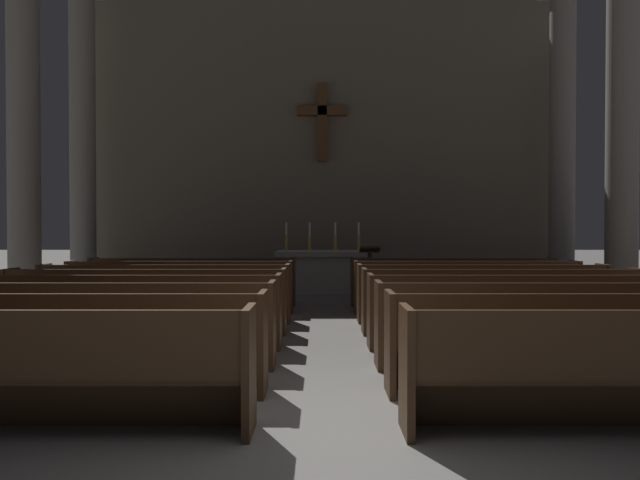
# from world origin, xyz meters

# --- Properties ---
(ground_plane) EXTENTS (80.00, 80.00, 0.00)m
(ground_plane) POSITION_xyz_m (0.00, 0.00, 0.00)
(ground_plane) COLOR slate
(pew_left_row_2) EXTENTS (4.04, 0.50, 0.95)m
(pew_left_row_2) POSITION_xyz_m (-2.58, 1.07, 0.48)
(pew_left_row_2) COLOR #422B19
(pew_left_row_2) RESTS_ON ground
(pew_left_row_3) EXTENTS (4.04, 0.50, 0.95)m
(pew_left_row_3) POSITION_xyz_m (-2.58, 2.18, 0.48)
(pew_left_row_3) COLOR #422B19
(pew_left_row_3) RESTS_ON ground
(pew_left_row_4) EXTENTS (4.04, 0.50, 0.95)m
(pew_left_row_4) POSITION_xyz_m (-2.58, 3.29, 0.48)
(pew_left_row_4) COLOR #422B19
(pew_left_row_4) RESTS_ON ground
(pew_left_row_5) EXTENTS (4.04, 0.50, 0.95)m
(pew_left_row_5) POSITION_xyz_m (-2.58, 4.40, 0.48)
(pew_left_row_5) COLOR #422B19
(pew_left_row_5) RESTS_ON ground
(pew_left_row_6) EXTENTS (4.04, 0.50, 0.95)m
(pew_left_row_6) POSITION_xyz_m (-2.58, 5.51, 0.48)
(pew_left_row_6) COLOR #422B19
(pew_left_row_6) RESTS_ON ground
(pew_left_row_7) EXTENTS (4.04, 0.50, 0.95)m
(pew_left_row_7) POSITION_xyz_m (-2.58, 6.62, 0.48)
(pew_left_row_7) COLOR #422B19
(pew_left_row_7) RESTS_ON ground
(pew_left_row_8) EXTENTS (4.04, 0.50, 0.95)m
(pew_left_row_8) POSITION_xyz_m (-2.58, 7.72, 0.48)
(pew_left_row_8) COLOR #422B19
(pew_left_row_8) RESTS_ON ground
(pew_right_row_2) EXTENTS (4.04, 0.50, 0.95)m
(pew_right_row_2) POSITION_xyz_m (2.58, 1.07, 0.48)
(pew_right_row_2) COLOR #422B19
(pew_right_row_2) RESTS_ON ground
(pew_right_row_3) EXTENTS (4.04, 0.50, 0.95)m
(pew_right_row_3) POSITION_xyz_m (2.58, 2.18, 0.48)
(pew_right_row_3) COLOR #422B19
(pew_right_row_3) RESTS_ON ground
(pew_right_row_4) EXTENTS (4.04, 0.50, 0.95)m
(pew_right_row_4) POSITION_xyz_m (2.58, 3.29, 0.48)
(pew_right_row_4) COLOR #422B19
(pew_right_row_4) RESTS_ON ground
(pew_right_row_5) EXTENTS (4.04, 0.50, 0.95)m
(pew_right_row_5) POSITION_xyz_m (2.58, 4.40, 0.48)
(pew_right_row_5) COLOR #422B19
(pew_right_row_5) RESTS_ON ground
(pew_right_row_6) EXTENTS (4.04, 0.50, 0.95)m
(pew_right_row_6) POSITION_xyz_m (2.58, 5.51, 0.48)
(pew_right_row_6) COLOR #422B19
(pew_right_row_6) RESTS_ON ground
(pew_right_row_7) EXTENTS (4.04, 0.50, 0.95)m
(pew_right_row_7) POSITION_xyz_m (2.58, 6.62, 0.48)
(pew_right_row_7) COLOR #422B19
(pew_right_row_7) RESTS_ON ground
(pew_right_row_8) EXTENTS (4.04, 0.50, 0.95)m
(pew_right_row_8) POSITION_xyz_m (2.58, 7.72, 0.48)
(pew_right_row_8) COLOR #422B19
(pew_right_row_8) RESTS_ON ground
(column_left_third) EXTENTS (0.92, 0.92, 7.41)m
(column_left_third) POSITION_xyz_m (-5.87, 7.63, 3.62)
(column_left_third) COLOR gray
(column_left_third) RESTS_ON ground
(column_right_third) EXTENTS (0.92, 0.92, 7.41)m
(column_right_third) POSITION_xyz_m (5.87, 7.63, 3.62)
(column_right_third) COLOR gray
(column_right_third) RESTS_ON ground
(column_left_fourth) EXTENTS (0.92, 0.92, 7.41)m
(column_left_fourth) POSITION_xyz_m (-5.87, 10.69, 3.62)
(column_left_fourth) COLOR gray
(column_left_fourth) RESTS_ON ground
(column_right_fourth) EXTENTS (0.92, 0.92, 7.41)m
(column_right_fourth) POSITION_xyz_m (5.87, 10.69, 3.62)
(column_right_fourth) COLOR gray
(column_right_fourth) RESTS_ON ground
(altar) EXTENTS (2.20, 0.90, 1.01)m
(altar) POSITION_xyz_m (0.00, 10.01, 0.53)
(altar) COLOR #A8A399
(altar) RESTS_ON ground
(candlestick_outer_left) EXTENTS (0.16, 0.16, 0.66)m
(candlestick_outer_left) POSITION_xyz_m (-0.85, 10.01, 1.22)
(candlestick_outer_left) COLOR #B79338
(candlestick_outer_left) RESTS_ON altar
(candlestick_inner_left) EXTENTS (0.16, 0.16, 0.66)m
(candlestick_inner_left) POSITION_xyz_m (-0.30, 10.01, 1.22)
(candlestick_inner_left) COLOR #B79338
(candlestick_inner_left) RESTS_ON altar
(candlestick_inner_right) EXTENTS (0.16, 0.16, 0.66)m
(candlestick_inner_right) POSITION_xyz_m (0.30, 10.01, 1.22)
(candlestick_inner_right) COLOR #B79338
(candlestick_inner_right) RESTS_ON altar
(candlestick_outer_right) EXTENTS (0.16, 0.16, 0.66)m
(candlestick_outer_right) POSITION_xyz_m (0.85, 10.01, 1.22)
(candlestick_outer_right) COLOR #B79338
(candlestick_outer_right) RESTS_ON altar
(apse_with_cross) EXTENTS (12.73, 0.50, 7.89)m
(apse_with_cross) POSITION_xyz_m (0.00, 12.21, 3.95)
(apse_with_cross) COLOR #706656
(apse_with_cross) RESTS_ON ground
(lectern) EXTENTS (0.44, 0.36, 1.15)m
(lectern) POSITION_xyz_m (1.02, 8.81, 0.55)
(lectern) COLOR #422B19
(lectern) RESTS_ON ground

